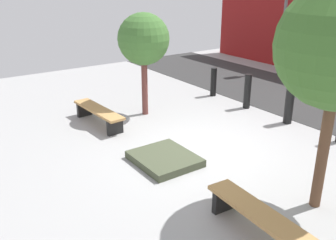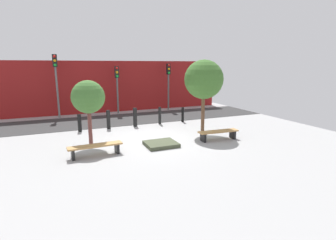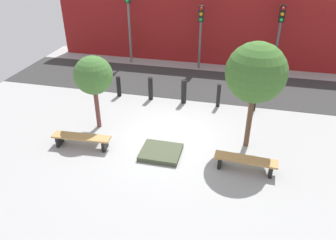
{
  "view_description": "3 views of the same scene",
  "coord_description": "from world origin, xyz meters",
  "px_view_note": "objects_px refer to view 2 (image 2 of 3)",
  "views": [
    {
      "loc": [
        5.64,
        -4.79,
        3.55
      ],
      "look_at": [
        -0.42,
        -0.57,
        0.71
      ],
      "focal_mm": 40.0,
      "sensor_mm": 36.0,
      "label": 1
    },
    {
      "loc": [
        -3.84,
        -10.71,
        3.32
      ],
      "look_at": [
        0.6,
        -0.29,
        0.92
      ],
      "focal_mm": 28.0,
      "sensor_mm": 36.0,
      "label": 2
    },
    {
      "loc": [
        2.25,
        -9.38,
        6.29
      ],
      "look_at": [
        0.18,
        -0.71,
        1.18
      ],
      "focal_mm": 35.0,
      "sensor_mm": 36.0,
      "label": 3
    }
  ],
  "objects_px": {
    "traffic_light_west": "(56,75)",
    "traffic_light_mid_west": "(117,81)",
    "bollard_far_left": "(80,123)",
    "bollard_right": "(160,116)",
    "tree_behind_right_bench": "(204,80)",
    "bench_right": "(218,133)",
    "bollard_left": "(108,120)",
    "traffic_light_mid_east": "(168,78)",
    "planter_bed": "(161,144)",
    "bench_left": "(95,148)",
    "tree_behind_left_bench": "(88,97)",
    "bollard_center": "(135,117)",
    "bollard_far_right": "(183,115)"
  },
  "relations": [
    {
      "from": "tree_behind_left_bench",
      "to": "bollard_left",
      "type": "xyz_separation_m",
      "value": [
        1.23,
        2.66,
        -1.53
      ]
    },
    {
      "from": "bench_right",
      "to": "tree_behind_right_bench",
      "type": "xyz_separation_m",
      "value": [
        0.0,
        1.39,
        2.3
      ]
    },
    {
      "from": "tree_behind_right_bench",
      "to": "bollard_far_left",
      "type": "bearing_deg",
      "value": 154.54
    },
    {
      "from": "bollard_far_right",
      "to": "bollard_left",
      "type": "bearing_deg",
      "value": 180.0
    },
    {
      "from": "bench_left",
      "to": "bollard_far_left",
      "type": "distance_m",
      "value": 4.05
    },
    {
      "from": "planter_bed",
      "to": "bollard_far_left",
      "type": "relative_size",
      "value": 1.44
    },
    {
      "from": "traffic_light_west",
      "to": "bollard_center",
      "type": "bearing_deg",
      "value": -48.07
    },
    {
      "from": "planter_bed",
      "to": "traffic_light_west",
      "type": "distance_m",
      "value": 9.3
    },
    {
      "from": "planter_bed",
      "to": "bollard_center",
      "type": "relative_size",
      "value": 1.26
    },
    {
      "from": "tree_behind_left_bench",
      "to": "bollard_center",
      "type": "height_order",
      "value": "tree_behind_left_bench"
    },
    {
      "from": "tree_behind_right_bench",
      "to": "bollard_left",
      "type": "bearing_deg",
      "value": 147.25
    },
    {
      "from": "bollard_right",
      "to": "traffic_light_mid_east",
      "type": "distance_m",
      "value": 5.18
    },
    {
      "from": "bollard_left",
      "to": "traffic_light_west",
      "type": "height_order",
      "value": "traffic_light_west"
    },
    {
      "from": "bollard_right",
      "to": "traffic_light_mid_west",
      "type": "distance_m",
      "value": 4.79
    },
    {
      "from": "traffic_light_west",
      "to": "traffic_light_mid_west",
      "type": "distance_m",
      "value": 3.82
    },
    {
      "from": "tree_behind_right_bench",
      "to": "traffic_light_west",
      "type": "height_order",
      "value": "traffic_light_west"
    },
    {
      "from": "tree_behind_left_bench",
      "to": "tree_behind_right_bench",
      "type": "bearing_deg",
      "value": 0.0
    },
    {
      "from": "bollard_left",
      "to": "traffic_light_mid_east",
      "type": "distance_m",
      "value": 6.98
    },
    {
      "from": "bollard_far_right",
      "to": "traffic_light_west",
      "type": "xyz_separation_m",
      "value": [
        -6.69,
        4.22,
        2.27
      ]
    },
    {
      "from": "bench_left",
      "to": "bollard_left",
      "type": "height_order",
      "value": "bollard_left"
    },
    {
      "from": "traffic_light_west",
      "to": "traffic_light_mid_west",
      "type": "relative_size",
      "value": 1.23
    },
    {
      "from": "bollard_left",
      "to": "bollard_center",
      "type": "distance_m",
      "value": 1.45
    },
    {
      "from": "traffic_light_mid_west",
      "to": "traffic_light_west",
      "type": "bearing_deg",
      "value": 179.98
    },
    {
      "from": "bollard_left",
      "to": "bollard_center",
      "type": "relative_size",
      "value": 0.97
    },
    {
      "from": "bollard_right",
      "to": "traffic_light_west",
      "type": "distance_m",
      "value": 7.09
    },
    {
      "from": "bollard_far_right",
      "to": "traffic_light_mid_west",
      "type": "relative_size",
      "value": 0.27
    },
    {
      "from": "bollard_far_left",
      "to": "bollard_right",
      "type": "xyz_separation_m",
      "value": [
        4.35,
        0.0,
        0.04
      ]
    },
    {
      "from": "planter_bed",
      "to": "bollard_far_left",
      "type": "bearing_deg",
      "value": 127.01
    },
    {
      "from": "tree_behind_left_bench",
      "to": "bollard_right",
      "type": "bearing_deg",
      "value": 32.75
    },
    {
      "from": "planter_bed",
      "to": "bollard_left",
      "type": "height_order",
      "value": "bollard_left"
    },
    {
      "from": "bollard_left",
      "to": "planter_bed",
      "type": "bearing_deg",
      "value": -69.34
    },
    {
      "from": "planter_bed",
      "to": "bollard_center",
      "type": "distance_m",
      "value": 3.87
    },
    {
      "from": "bollard_right",
      "to": "traffic_light_mid_east",
      "type": "relative_size",
      "value": 0.29
    },
    {
      "from": "bollard_center",
      "to": "bollard_right",
      "type": "bearing_deg",
      "value": 0.0
    },
    {
      "from": "bench_right",
      "to": "tree_behind_left_bench",
      "type": "xyz_separation_m",
      "value": [
        -5.37,
        1.39,
        1.71
      ]
    },
    {
      "from": "tree_behind_right_bench",
      "to": "bollard_right",
      "type": "distance_m",
      "value": 3.62
    },
    {
      "from": "bench_left",
      "to": "tree_behind_left_bench",
      "type": "distance_m",
      "value": 2.2
    },
    {
      "from": "bench_left",
      "to": "bench_right",
      "type": "height_order",
      "value": "same"
    },
    {
      "from": "bench_left",
      "to": "traffic_light_mid_east",
      "type": "height_order",
      "value": "traffic_light_mid_east"
    },
    {
      "from": "bollard_left",
      "to": "traffic_light_mid_west",
      "type": "bearing_deg",
      "value": 71.03
    },
    {
      "from": "bench_right",
      "to": "bollard_far_right",
      "type": "xyz_separation_m",
      "value": [
        0.22,
        4.05,
        0.13
      ]
    },
    {
      "from": "bench_right",
      "to": "bollard_left",
      "type": "distance_m",
      "value": 5.79
    },
    {
      "from": "traffic_light_west",
      "to": "traffic_light_mid_west",
      "type": "xyz_separation_m",
      "value": [
        3.79,
        -0.0,
        -0.48
      ]
    },
    {
      "from": "tree_behind_left_bench",
      "to": "bench_left",
      "type": "bearing_deg",
      "value": -90.0
    },
    {
      "from": "tree_behind_left_bench",
      "to": "bollard_far_right",
      "type": "bearing_deg",
      "value": 25.46
    },
    {
      "from": "tree_behind_left_bench",
      "to": "tree_behind_right_bench",
      "type": "distance_m",
      "value": 5.4
    },
    {
      "from": "tree_behind_right_bench",
      "to": "bollard_far_left",
      "type": "xyz_separation_m",
      "value": [
        -5.59,
        2.66,
        -2.17
      ]
    },
    {
      "from": "traffic_light_mid_east",
      "to": "planter_bed",
      "type": "bearing_deg",
      "value": -115.17
    },
    {
      "from": "tree_behind_right_bench",
      "to": "bollard_far_right",
      "type": "relative_size",
      "value": 4.04
    },
    {
      "from": "bollard_left",
      "to": "traffic_light_mid_east",
      "type": "height_order",
      "value": "traffic_light_mid_east"
    }
  ]
}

